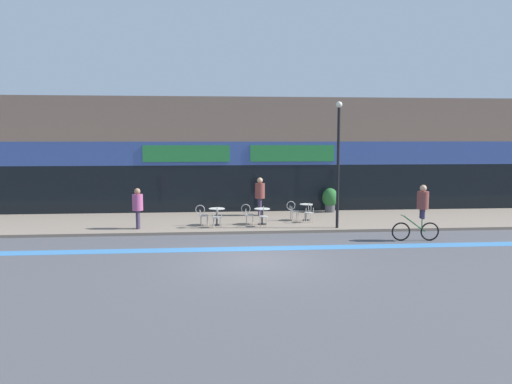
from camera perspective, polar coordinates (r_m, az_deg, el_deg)
ground_plane at (r=16.03m, az=0.14°, el=-7.88°), size 120.00×120.00×0.00m
sidewalk_slab at (r=23.10m, az=-1.46°, el=-3.39°), size 40.00×5.50×0.12m
storefront_facade at (r=27.51m, az=-2.08°, el=4.26°), size 40.00×4.06×5.99m
bike_lane_stripe at (r=17.74m, az=-0.37°, el=-6.49°), size 36.00×0.70×0.01m
bistro_table_0 at (r=21.73m, az=-4.50°, el=-2.43°), size 0.69×0.69×0.75m
bistro_table_1 at (r=21.91m, az=0.70°, el=-2.42°), size 0.69×0.69×0.70m
bistro_table_2 at (r=23.09m, az=5.77°, el=-1.94°), size 0.60×0.60×0.76m
cafe_chair_0_near at (r=21.12m, az=-4.46°, el=-2.72°), size 0.44×0.59×0.90m
cafe_chair_0_side at (r=21.73m, az=-6.15°, el=-2.48°), size 0.59×0.44×0.90m
cafe_chair_1_near at (r=21.29m, az=0.85°, el=-2.63°), size 0.44×0.59×0.90m
cafe_chair_1_side at (r=21.86m, az=-0.93°, el=-2.40°), size 0.59×0.43×0.90m
cafe_chair_2_near at (r=22.48m, az=6.08°, el=-2.19°), size 0.44×0.59×0.90m
cafe_chair_2_side at (r=22.97m, az=4.23°, el=-2.00°), size 0.59×0.44×0.90m
planter_pot at (r=25.85m, az=8.46°, el=-0.80°), size 0.81×0.81×1.23m
lamp_post at (r=21.10m, az=9.38°, el=4.11°), size 0.26×0.26×5.28m
cyclist_0 at (r=19.90m, az=18.31°, el=-1.86°), size 1.82×0.52×2.14m
pedestrian_near_end at (r=21.35m, az=-13.38°, el=-1.43°), size 0.44×0.44×1.71m
pedestrian_far_end at (r=24.37m, az=0.45°, el=-0.12°), size 0.55×0.55×1.86m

